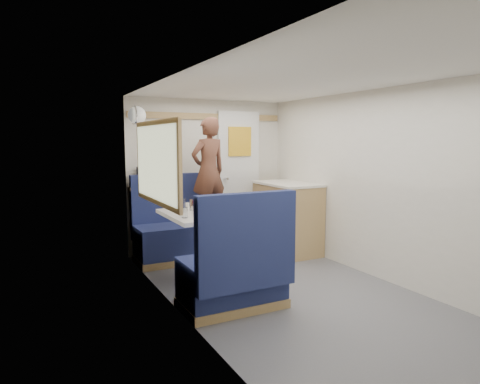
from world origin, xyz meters
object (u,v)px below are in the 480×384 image
orange_fruit (221,207)px  salt_grinder (187,207)px  dinette_table (198,228)px  person (208,171)px  duffel_bag (159,176)px  tumbler_mid (183,203)px  tray (221,214)px  tumbler_right (193,205)px  galley_counter (287,217)px  tumbler_left (185,213)px  bench_far (172,236)px  bread_loaf (206,203)px  wine_glass (196,203)px  dome_light (137,115)px  beer_glass (210,204)px  bench_near (235,276)px  cheese_block (216,213)px  pepper_grinder (195,208)px

orange_fruit → salt_grinder: (-0.28, 0.23, -0.01)m
dinette_table → salt_grinder: salt_grinder is taller
person → duffel_bag: person is taller
tumbler_mid → salt_grinder: 0.24m
dinette_table → tumbler_mid: 0.43m
tray → tumbler_mid: tumbler_mid is taller
orange_fruit → tumbler_right: size_ratio=0.64×
galley_counter → tumbler_left: size_ratio=9.18×
bench_far → tray: (0.17, -1.06, 0.43)m
dinette_table → bread_loaf: bread_loaf is taller
bench_far → wine_glass: (-0.05, -0.94, 0.54)m
dome_light → orange_fruit: bearing=-56.7°
dome_light → beer_glass: 1.32m
wine_glass → bread_loaf: (0.27, 0.40, -0.08)m
bench_far → dome_light: 1.50m
tumbler_left → tumbler_mid: size_ratio=0.88×
dome_light → tumbler_left: bearing=-80.1°
bench_near → tray: 0.81m
galley_counter → bread_loaf: (-1.24, -0.23, 0.30)m
galley_counter → wine_glass: bearing=-157.5°
tray → salt_grinder: bearing=123.8°
galley_counter → orange_fruit: size_ratio=11.75×
tumbler_mid → tumbler_right: bearing=-73.1°
wine_glass → beer_glass: wine_glass is taller
duffel_bag → orange_fruit: size_ratio=6.41×
tumbler_right → beer_glass: 0.20m
dinette_table → tumbler_right: size_ratio=7.58×
tray → orange_fruit: bearing=63.6°
bench_far → tray: bench_far is taller
cheese_block → tumbler_mid: size_ratio=0.90×
tray → cheese_block: bearing=-137.5°
cheese_block → wine_glass: bearing=123.1°
tumbler_left → bench_near: bearing=-72.8°
person → pepper_grinder: (-0.45, -0.70, -0.33)m
tumbler_mid → bread_loaf: size_ratio=0.51×
beer_glass → bread_loaf: bearing=90.0°
duffel_bag → wine_glass: size_ratio=2.99×
tumbler_right → bench_near: bearing=-91.4°
bread_loaf → orange_fruit: bearing=-90.0°
galley_counter → tumbler_right: 1.52m
pepper_grinder → beer_glass: bearing=35.2°
pepper_grinder → tray: bearing=-51.8°
duffel_bag → galley_counter: bearing=-33.9°
wine_glass → tumbler_left: 0.21m
duffel_bag → tray: 1.37m
bread_loaf → bench_far: bearing=112.5°
bread_loaf → beer_glass: bearing=-90.0°
bench_far → tumbler_mid: 0.68m
orange_fruit → tumbler_mid: bearing=118.8°
bench_far → tumbler_right: bearing=-87.8°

